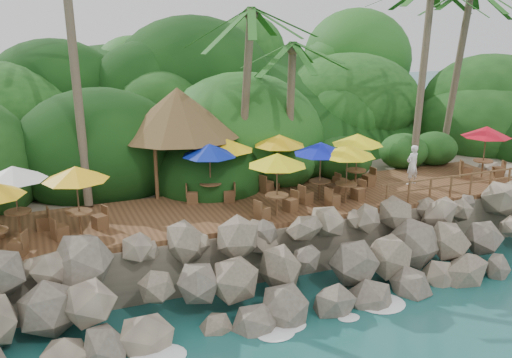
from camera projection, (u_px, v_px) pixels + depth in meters
name	position (u px, v px, depth m)	size (l,w,h in m)	color
ground	(322.00, 321.00, 19.32)	(140.00, 140.00, 0.00)	#19514F
land_base	(192.00, 173.00, 33.26)	(32.00, 25.20, 2.10)	gray
jungle_hill	(163.00, 161.00, 40.23)	(44.80, 28.00, 15.40)	#143811
seawall	(297.00, 266.00, 20.78)	(29.00, 4.00, 2.30)	gray
terrace	(256.00, 206.00, 24.04)	(26.00, 5.00, 0.20)	brown
jungle_foliage	(197.00, 195.00, 32.67)	(44.00, 16.00, 12.00)	#143811
foam_line	(318.00, 316.00, 19.58)	(25.20, 0.80, 0.06)	white
palapa	(178.00, 112.00, 25.43)	(5.56, 5.56, 4.60)	brown
dining_clusters	(250.00, 157.00, 23.20)	(24.16, 5.55, 2.55)	brown
railing	(461.00, 183.00, 24.92)	(8.30, 0.10, 1.00)	brown
waiter	(412.00, 165.00, 26.54)	(0.69, 0.45, 1.89)	white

